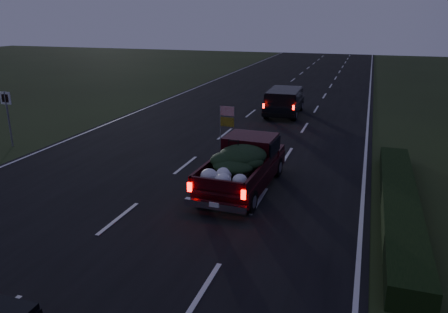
% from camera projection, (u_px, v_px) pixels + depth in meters
% --- Properties ---
extents(ground, '(120.00, 120.00, 0.00)m').
position_uv_depth(ground, '(118.00, 219.00, 12.74)').
color(ground, black).
rests_on(ground, ground).
extents(road_asphalt, '(14.00, 120.00, 0.02)m').
position_uv_depth(road_asphalt, '(118.00, 218.00, 12.74)').
color(road_asphalt, black).
rests_on(road_asphalt, ground).
extents(hedge_row, '(1.00, 10.00, 0.60)m').
position_uv_depth(hedge_row, '(400.00, 204.00, 13.04)').
color(hedge_row, black).
rests_on(hedge_row, ground).
extents(route_sign, '(0.55, 0.08, 2.50)m').
position_uv_depth(route_sign, '(7.00, 110.00, 19.28)').
color(route_sign, gray).
rests_on(route_sign, ground).
extents(pickup_truck, '(2.02, 4.85, 2.51)m').
position_uv_depth(pickup_truck, '(243.00, 162.00, 14.70)').
color(pickup_truck, black).
rests_on(pickup_truck, ground).
extents(lead_suv, '(1.96, 4.42, 1.25)m').
position_uv_depth(lead_suv, '(284.00, 99.00, 25.60)').
color(lead_suv, black).
rests_on(lead_suv, ground).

